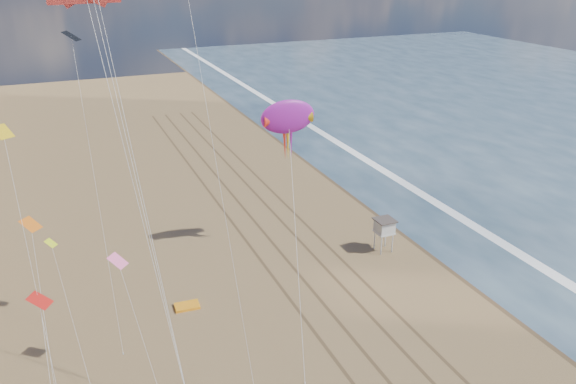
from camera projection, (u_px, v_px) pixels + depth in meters
name	position (u px, v px, depth m)	size (l,w,h in m)	color
wet_sand	(391.00, 198.00, 69.15)	(260.00, 260.00, 0.00)	#42301E
foam	(420.00, 193.00, 70.65)	(260.00, 260.00, 0.00)	white
tracks	(303.00, 262.00, 54.78)	(7.68, 120.00, 0.01)	brown
lifeguard_stand	(384.00, 227.00, 55.84)	(1.92, 1.92, 3.47)	silver
grounded_kite	(187.00, 306.00, 47.66)	(2.05, 1.31, 0.23)	orange
show_kite	(288.00, 117.00, 52.81)	(5.92, 10.27, 24.07)	#991798
small_kites	(78.00, 156.00, 37.02)	(13.69, 14.45, 20.07)	pink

